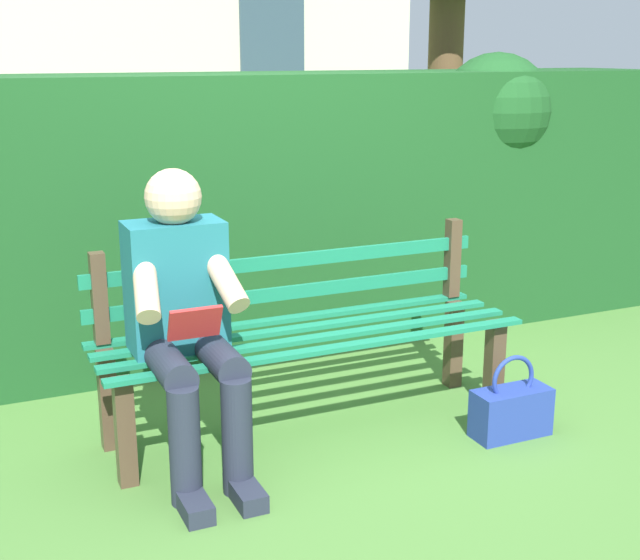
# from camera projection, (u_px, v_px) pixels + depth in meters

# --- Properties ---
(ground) EXTENTS (60.00, 60.00, 0.00)m
(ground) POSITION_uv_depth(u_px,v_px,m) (311.00, 428.00, 3.78)
(ground) COLOR #477533
(park_bench) EXTENTS (1.85, 0.50, 0.84)m
(park_bench) POSITION_uv_depth(u_px,v_px,m) (305.00, 333.00, 3.72)
(park_bench) COLOR #4C3828
(park_bench) RESTS_ON ground
(person_seated) EXTENTS (0.44, 0.73, 1.18)m
(person_seated) POSITION_uv_depth(u_px,v_px,m) (185.00, 315.00, 3.29)
(person_seated) COLOR #1E6672
(person_seated) RESTS_ON ground
(hedge_backdrop) EXTENTS (5.30, 0.81, 1.61)m
(hedge_backdrop) POSITION_uv_depth(u_px,v_px,m) (243.00, 207.00, 4.67)
(hedge_backdrop) COLOR #19471E
(hedge_backdrop) RESTS_ON ground
(handbag) EXTENTS (0.34, 0.15, 0.37)m
(handbag) POSITION_uv_depth(u_px,v_px,m) (511.00, 410.00, 3.68)
(handbag) COLOR navy
(handbag) RESTS_ON ground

